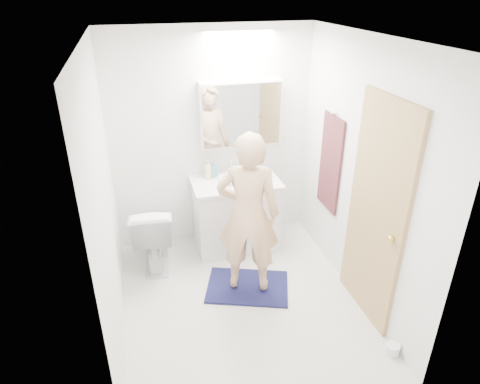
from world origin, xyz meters
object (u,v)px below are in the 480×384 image
object	(u,v)px
toilet	(154,233)
person	(248,215)
soap_bottle_b	(212,169)
vanity_cabinet	(236,215)
toilet_paper_roll	(393,349)
medicine_cabinet	(241,114)
soap_bottle_a	(208,169)
toothbrush_cup	(255,169)

from	to	relation	value
toilet	person	bearing A→B (deg)	147.03
soap_bottle_b	vanity_cabinet	bearing A→B (deg)	-39.01
person	toilet_paper_roll	size ratio (longest dim) A/B	14.49
medicine_cabinet	soap_bottle_a	world-z (taller)	medicine_cabinet
toothbrush_cup	toilet_paper_roll	world-z (taller)	toothbrush_cup
toilet	person	distance (m)	1.18
toilet	soap_bottle_a	xyz separation A→B (m)	(0.65, 0.27, 0.56)
vanity_cabinet	soap_bottle_b	size ratio (longest dim) A/B	4.87
vanity_cabinet	toilet	xyz separation A→B (m)	(-0.93, -0.11, -0.02)
soap_bottle_b	toilet_paper_roll	bearing A→B (deg)	-62.83
vanity_cabinet	toilet_paper_roll	distance (m)	2.11
soap_bottle_a	toilet_paper_roll	world-z (taller)	soap_bottle_a
medicine_cabinet	soap_bottle_a	xyz separation A→B (m)	(-0.38, -0.06, -0.57)
toilet	soap_bottle_b	size ratio (longest dim) A/B	4.01
soap_bottle_b	toilet_paper_roll	size ratio (longest dim) A/B	1.68
toilet_paper_roll	vanity_cabinet	bearing A→B (deg)	113.99
toilet_paper_roll	soap_bottle_b	bearing A→B (deg)	117.17
vanity_cabinet	toothbrush_cup	xyz separation A→B (m)	(0.27, 0.16, 0.47)
toothbrush_cup	medicine_cabinet	bearing A→B (deg)	162.19
toothbrush_cup	toilet_paper_roll	size ratio (longest dim) A/B	0.81
person	toilet	bearing A→B (deg)	-18.68
soap_bottle_a	soap_bottle_b	size ratio (longest dim) A/B	1.15
person	soap_bottle_a	xyz separation A→B (m)	(-0.19, 0.94, 0.08)
soap_bottle_a	toilet_paper_roll	size ratio (longest dim) A/B	1.93
medicine_cabinet	soap_bottle_a	distance (m)	0.69
vanity_cabinet	medicine_cabinet	world-z (taller)	medicine_cabinet
toilet	soap_bottle_a	distance (m)	0.90
toilet	soap_bottle_b	distance (m)	0.94
medicine_cabinet	soap_bottle_a	bearing A→B (deg)	-171.13
vanity_cabinet	person	distance (m)	0.91
soap_bottle_a	person	bearing A→B (deg)	-78.29
soap_bottle_a	toilet_paper_roll	distance (m)	2.50
vanity_cabinet	toilet_paper_roll	world-z (taller)	vanity_cabinet
vanity_cabinet	medicine_cabinet	size ratio (longest dim) A/B	1.02
toothbrush_cup	toilet_paper_roll	distance (m)	2.29
medicine_cabinet	toilet_paper_roll	xyz separation A→B (m)	(0.73, -2.11, -1.45)
person	toothbrush_cup	world-z (taller)	person
vanity_cabinet	soap_bottle_b	xyz separation A→B (m)	(-0.22, 0.18, 0.52)
toilet	toilet_paper_roll	xyz separation A→B (m)	(1.77, -1.79, -0.32)
soap_bottle_b	toilet	bearing A→B (deg)	-157.32
toilet	soap_bottle_a	size ratio (longest dim) A/B	3.50
person	toothbrush_cup	distance (m)	1.01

